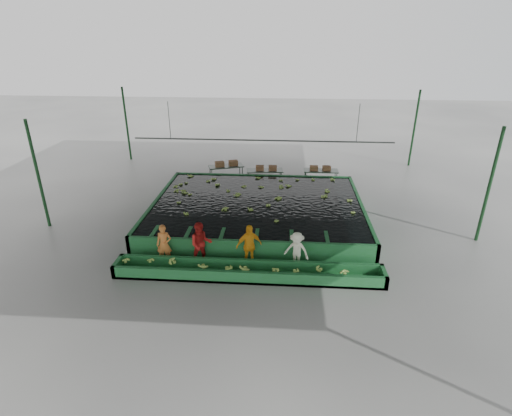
# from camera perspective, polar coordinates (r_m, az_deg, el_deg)

# --- Properties ---
(ground) EXTENTS (80.00, 80.00, 0.00)m
(ground) POSITION_cam_1_polar(r_m,az_deg,el_deg) (18.15, -0.11, -3.53)
(ground) COLOR gray
(ground) RESTS_ON ground
(shed_roof) EXTENTS (20.00, 22.00, 0.04)m
(shed_roof) POSITION_cam_1_polar(r_m,az_deg,el_deg) (16.46, -0.13, 12.12)
(shed_roof) COLOR gray
(shed_roof) RESTS_ON shed_posts
(shed_posts) EXTENTS (20.00, 22.00, 5.00)m
(shed_posts) POSITION_cam_1_polar(r_m,az_deg,el_deg) (17.14, -0.12, 3.91)
(shed_posts) COLOR #163F1D
(shed_posts) RESTS_ON ground
(flotation_tank) EXTENTS (10.00, 8.00, 0.90)m
(flotation_tank) POSITION_cam_1_polar(r_m,az_deg,el_deg) (19.30, 0.22, -0.29)
(flotation_tank) COLOR #1E632F
(flotation_tank) RESTS_ON ground
(tank_water) EXTENTS (9.70, 7.70, 0.00)m
(tank_water) POSITION_cam_1_polar(r_m,az_deg,el_deg) (19.14, 0.22, 0.80)
(tank_water) COLOR black
(tank_water) RESTS_ON flotation_tank
(sorting_trough) EXTENTS (10.00, 1.00, 0.50)m
(sorting_trough) POSITION_cam_1_polar(r_m,az_deg,el_deg) (14.92, -1.16, -9.03)
(sorting_trough) COLOR #1E632F
(sorting_trough) RESTS_ON ground
(cableway_rail) EXTENTS (0.08, 0.08, 14.00)m
(cableway_rail) POSITION_cam_1_polar(r_m,az_deg,el_deg) (21.77, 0.87, 9.64)
(cableway_rail) COLOR #59605B
(cableway_rail) RESTS_ON shed_roof
(rail_hanger_left) EXTENTS (0.04, 0.04, 2.00)m
(rail_hanger_left) POSITION_cam_1_polar(r_m,az_deg,el_deg) (22.39, -12.29, 12.14)
(rail_hanger_left) COLOR #59605B
(rail_hanger_left) RESTS_ON shed_roof
(rail_hanger_right) EXTENTS (0.04, 0.04, 2.00)m
(rail_hanger_right) POSITION_cam_1_polar(r_m,az_deg,el_deg) (21.84, 14.38, 11.66)
(rail_hanger_right) COLOR #59605B
(rail_hanger_right) RESTS_ON shed_roof
(worker_a) EXTENTS (0.62, 0.44, 1.61)m
(worker_a) POSITION_cam_1_polar(r_m,az_deg,el_deg) (15.92, -12.99, -5.09)
(worker_a) COLOR orange
(worker_a) RESTS_ON ground
(worker_b) EXTENTS (1.02, 0.89, 1.77)m
(worker_b) POSITION_cam_1_polar(r_m,az_deg,el_deg) (15.53, -7.86, -5.10)
(worker_b) COLOR #A41915
(worker_b) RESTS_ON ground
(worker_c) EXTENTS (1.11, 0.82, 1.76)m
(worker_c) POSITION_cam_1_polar(r_m,az_deg,el_deg) (15.28, -1.02, -5.42)
(worker_c) COLOR #F8A71A
(worker_c) RESTS_ON ground
(worker_d) EXTENTS (1.10, 0.86, 1.50)m
(worker_d) POSITION_cam_1_polar(r_m,az_deg,el_deg) (15.30, 5.81, -6.06)
(worker_d) COLOR white
(worker_d) RESTS_ON ground
(packing_table_left) EXTENTS (2.22, 1.46, 0.94)m
(packing_table_left) POSITION_cam_1_polar(r_m,az_deg,el_deg) (24.44, -4.28, 5.00)
(packing_table_left) COLOR #59605B
(packing_table_left) RESTS_ON ground
(packing_table_mid) EXTENTS (2.18, 1.06, 0.95)m
(packing_table_mid) POSITION_cam_1_polar(r_m,az_deg,el_deg) (23.58, 1.25, 4.36)
(packing_table_mid) COLOR #59605B
(packing_table_mid) RESTS_ON ground
(packing_table_right) EXTENTS (1.99, 0.80, 0.90)m
(packing_table_right) POSITION_cam_1_polar(r_m,az_deg,el_deg) (23.99, 9.20, 4.34)
(packing_table_right) COLOR #59605B
(packing_table_right) RESTS_ON ground
(box_stack_left) EXTENTS (1.41, 0.83, 0.29)m
(box_stack_left) POSITION_cam_1_polar(r_m,az_deg,el_deg) (24.27, -4.23, 6.03)
(box_stack_left) COLOR brown
(box_stack_left) RESTS_ON packing_table_left
(box_stack_mid) EXTENTS (1.23, 0.40, 0.26)m
(box_stack_mid) POSITION_cam_1_polar(r_m,az_deg,el_deg) (23.40, 1.47, 5.45)
(box_stack_mid) COLOR brown
(box_stack_mid) RESTS_ON packing_table_mid
(box_stack_right) EXTENTS (1.22, 0.38, 0.26)m
(box_stack_right) POSITION_cam_1_polar(r_m,az_deg,el_deg) (23.82, 9.14, 5.35)
(box_stack_right) COLOR brown
(box_stack_right) RESTS_ON packing_table_right
(floating_bananas) EXTENTS (9.46, 6.45, 0.13)m
(floating_bananas) POSITION_cam_1_polar(r_m,az_deg,el_deg) (19.88, 0.38, 1.70)
(floating_bananas) COLOR #A0CA53
(floating_bananas) RESTS_ON tank_water
(trough_bananas) EXTENTS (9.39, 0.63, 0.13)m
(trough_bananas) POSITION_cam_1_polar(r_m,az_deg,el_deg) (14.84, -1.16, -8.55)
(trough_bananas) COLOR #A0CA53
(trough_bananas) RESTS_ON sorting_trough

